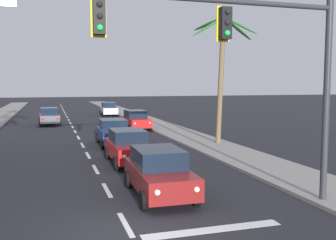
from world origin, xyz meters
TOP-DOWN VIEW (x-y plane):
  - ground_plane at (0.00, 0.00)m, footprint 220.00×220.00m
  - sidewalk_right at (7.80, 20.00)m, footprint 3.20×110.00m
  - lane_markings at (0.41, 19.86)m, footprint 4.28×87.09m
  - traffic_signal_mast at (3.20, 0.51)m, footprint 11.24×0.41m
  - sedan_lead_at_stop_bar at (1.68, 2.96)m, footprint 2.02×4.48m
  - sedan_third_in_queue at (1.74, 8.86)m, footprint 1.96×4.46m
  - sedan_fifth_in_queue at (1.93, 14.77)m, footprint 2.02×4.48m
  - sedan_oncoming_far at (-2.03, 28.90)m, footprint 2.08×4.50m
  - sedan_parked_nearest_kerb at (5.16, 22.71)m, footprint 2.06×4.49m
  - sedan_parked_mid_kerb at (5.08, 38.00)m, footprint 2.08×4.50m
  - palm_right_second at (8.72, 12.89)m, footprint 4.45×4.34m

SIDE VIEW (x-z plane):
  - ground_plane at x=0.00m, z-range 0.00..0.00m
  - lane_markings at x=0.41m, z-range 0.00..0.01m
  - sidewalk_right at x=7.80m, z-range 0.00..0.14m
  - sedan_lead_at_stop_bar at x=1.68m, z-range 0.01..1.69m
  - sedan_third_in_queue at x=1.74m, z-range 0.01..1.69m
  - sedan_fifth_in_queue at x=1.93m, z-range 0.01..1.69m
  - sedan_oncoming_far at x=-2.03m, z-range 0.01..1.69m
  - sedan_parked_nearest_kerb at x=5.16m, z-range 0.01..1.69m
  - sedan_parked_mid_kerb at x=5.08m, z-range 0.01..1.69m
  - traffic_signal_mast at x=3.20m, z-range 1.48..8.74m
  - palm_right_second at x=8.72m, z-range 1.86..10.33m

